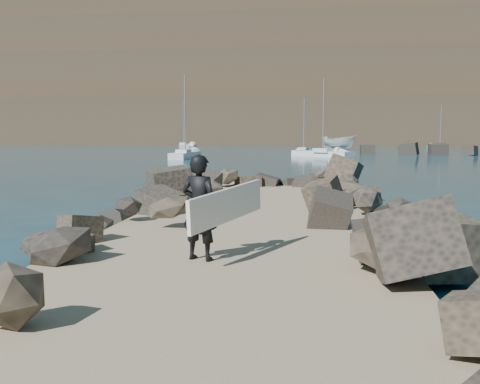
{
  "coord_description": "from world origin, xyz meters",
  "views": [
    {
      "loc": [
        1.33,
        -11.56,
        2.68
      ],
      "look_at": [
        0.0,
        -1.0,
        1.5
      ],
      "focal_mm": 40.0,
      "sensor_mm": 36.0,
      "label": 1
    }
  ],
  "objects_px": {
    "surfboard_resting": "(176,187)",
    "sailboat_e": "(184,146)",
    "boat_imported": "(339,142)",
    "surfer_with_board": "(204,207)"
  },
  "relations": [
    {
      "from": "surfboard_resting",
      "to": "sailboat_e",
      "type": "bearing_deg",
      "value": 95.42
    },
    {
      "from": "surfboard_resting",
      "to": "boat_imported",
      "type": "xyz_separation_m",
      "value": [
        8.93,
        71.03,
        0.09
      ]
    },
    {
      "from": "boat_imported",
      "to": "surfer_with_board",
      "type": "relative_size",
      "value": 2.91
    },
    {
      "from": "surfer_with_board",
      "to": "sailboat_e",
      "type": "height_order",
      "value": "sailboat_e"
    },
    {
      "from": "surfer_with_board",
      "to": "surfboard_resting",
      "type": "bearing_deg",
      "value": 107.22
    },
    {
      "from": "boat_imported",
      "to": "surfboard_resting",
      "type": "bearing_deg",
      "value": -161.04
    },
    {
      "from": "surfboard_resting",
      "to": "boat_imported",
      "type": "height_order",
      "value": "boat_imported"
    },
    {
      "from": "boat_imported",
      "to": "surfer_with_board",
      "type": "distance_m",
      "value": 78.77
    },
    {
      "from": "boat_imported",
      "to": "sailboat_e",
      "type": "relative_size",
      "value": 0.68
    },
    {
      "from": "surfer_with_board",
      "to": "sailboat_e",
      "type": "bearing_deg",
      "value": 103.38
    }
  ]
}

